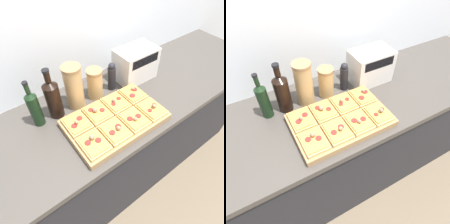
% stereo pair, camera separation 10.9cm
% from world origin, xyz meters
% --- Properties ---
extents(ground_plane, '(12.00, 12.00, 0.00)m').
position_xyz_m(ground_plane, '(0.00, 0.00, 0.00)').
color(ground_plane, brown).
extents(wall_back, '(6.00, 0.06, 2.50)m').
position_xyz_m(wall_back, '(0.00, 0.67, 1.25)').
color(wall_back, silver).
rests_on(wall_back, ground_plane).
extents(kitchen_counter, '(2.63, 0.67, 0.94)m').
position_xyz_m(kitchen_counter, '(0.00, 0.32, 0.47)').
color(kitchen_counter, '#232328').
rests_on(kitchen_counter, ground_plane).
extents(cutting_board, '(0.53, 0.34, 0.04)m').
position_xyz_m(cutting_board, '(-0.05, 0.19, 0.96)').
color(cutting_board, '#A37A4C').
rests_on(cutting_board, kitchen_counter).
extents(pizza_slice_back_left, '(0.12, 0.15, 0.05)m').
position_xyz_m(pizza_slice_back_left, '(-0.24, 0.27, 0.99)').
color(pizza_slice_back_left, tan).
rests_on(pizza_slice_back_left, cutting_board).
extents(pizza_slice_back_midleft, '(0.12, 0.15, 0.06)m').
position_xyz_m(pizza_slice_back_midleft, '(-0.12, 0.27, 0.99)').
color(pizza_slice_back_midleft, tan).
rests_on(pizza_slice_back_midleft, cutting_board).
extents(pizza_slice_back_midright, '(0.12, 0.15, 0.05)m').
position_xyz_m(pizza_slice_back_midright, '(0.01, 0.27, 0.99)').
color(pizza_slice_back_midright, tan).
rests_on(pizza_slice_back_midright, cutting_board).
extents(pizza_slice_back_right, '(0.12, 0.15, 0.05)m').
position_xyz_m(pizza_slice_back_right, '(0.14, 0.27, 0.99)').
color(pizza_slice_back_right, tan).
rests_on(pizza_slice_back_right, cutting_board).
extents(pizza_slice_front_left, '(0.12, 0.15, 0.05)m').
position_xyz_m(pizza_slice_front_left, '(-0.24, 0.11, 0.99)').
color(pizza_slice_front_left, tan).
rests_on(pizza_slice_front_left, cutting_board).
extents(pizza_slice_front_midleft, '(0.12, 0.15, 0.05)m').
position_xyz_m(pizza_slice_front_midleft, '(-0.12, 0.11, 0.99)').
color(pizza_slice_front_midleft, tan).
rests_on(pizza_slice_front_midleft, cutting_board).
extents(pizza_slice_front_midright, '(0.12, 0.15, 0.05)m').
position_xyz_m(pizza_slice_front_midright, '(0.01, 0.11, 0.99)').
color(pizza_slice_front_midright, tan).
rests_on(pizza_slice_front_midright, cutting_board).
extents(pizza_slice_front_right, '(0.12, 0.15, 0.05)m').
position_xyz_m(pizza_slice_front_right, '(0.14, 0.11, 0.99)').
color(pizza_slice_front_right, tan).
rests_on(pizza_slice_front_right, cutting_board).
extents(olive_oil_bottle, '(0.06, 0.06, 0.29)m').
position_xyz_m(olive_oil_bottle, '(-0.39, 0.44, 1.06)').
color(olive_oil_bottle, black).
rests_on(olive_oil_bottle, kitchen_counter).
extents(wine_bottle, '(0.08, 0.08, 0.31)m').
position_xyz_m(wine_bottle, '(-0.28, 0.44, 1.07)').
color(wine_bottle, black).
rests_on(wine_bottle, kitchen_counter).
extents(grain_jar_tall, '(0.10, 0.10, 0.27)m').
position_xyz_m(grain_jar_tall, '(-0.15, 0.44, 1.08)').
color(grain_jar_tall, tan).
rests_on(grain_jar_tall, kitchen_counter).
extents(grain_jar_short, '(0.10, 0.10, 0.19)m').
position_xyz_m(grain_jar_short, '(-0.01, 0.44, 1.04)').
color(grain_jar_short, tan).
rests_on(grain_jar_short, kitchen_counter).
extents(pepper_mill, '(0.05, 0.05, 0.19)m').
position_xyz_m(pepper_mill, '(0.11, 0.44, 1.03)').
color(pepper_mill, black).
rests_on(pepper_mill, kitchen_counter).
extents(toaster_oven, '(0.29, 0.18, 0.22)m').
position_xyz_m(toaster_oven, '(0.31, 0.44, 1.05)').
color(toaster_oven, beige).
rests_on(toaster_oven, kitchen_counter).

